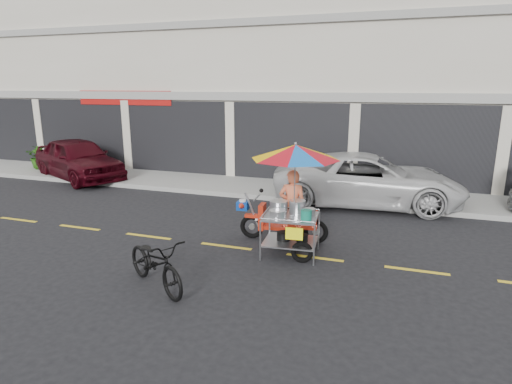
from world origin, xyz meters
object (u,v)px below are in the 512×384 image
(maroon_sedan, at_px, (78,159))
(near_bicycle, at_px, (156,263))
(white_pickup, at_px, (368,180))
(food_vendor_rig, at_px, (292,182))

(maroon_sedan, distance_m, near_bicycle, 10.30)
(maroon_sedan, height_order, near_bicycle, maroon_sedan)
(white_pickup, height_order, near_bicycle, white_pickup)
(white_pickup, xyz_separation_m, food_vendor_rig, (-1.27, -4.22, 0.73))
(maroon_sedan, xyz_separation_m, food_vendor_rig, (9.40, -4.38, 0.72))
(maroon_sedan, relative_size, near_bicycle, 2.53)
(maroon_sedan, bearing_deg, white_pickup, -65.86)
(near_bicycle, bearing_deg, maroon_sedan, 78.52)
(near_bicycle, xyz_separation_m, food_vendor_rig, (1.80, 2.57, 1.02))
(food_vendor_rig, bearing_deg, maroon_sedan, 150.19)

